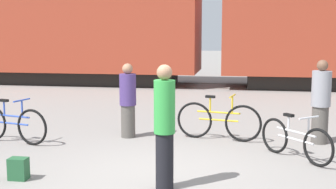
{
  "coord_description": "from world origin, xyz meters",
  "views": [
    {
      "loc": [
        1.3,
        -6.98,
        2.31
      ],
      "look_at": [
        -0.05,
        1.36,
        1.1
      ],
      "focal_mm": 50.0,
      "sensor_mm": 36.0,
      "label": 1
    }
  ],
  "objects": [
    {
      "name": "freight_train",
      "position": [
        -0.0,
        11.59,
        2.96
      ],
      "size": [
        51.56,
        2.88,
        5.6
      ],
      "color": "black",
      "rests_on": "ground_plane"
    },
    {
      "name": "ground_plane",
      "position": [
        0.0,
        0.0,
        0.0
      ],
      "size": [
        80.0,
        80.0,
        0.0
      ],
      "primitive_type": "plane",
      "color": "gray"
    },
    {
      "name": "bicycle_yellow",
      "position": [
        0.81,
        2.55,
        0.4
      ],
      "size": [
        1.77,
        0.48,
        0.95
      ],
      "color": "black",
      "rests_on": "ground_plane"
    },
    {
      "name": "person_in_purple",
      "position": [
        -1.09,
        2.48,
        0.78
      ],
      "size": [
        0.35,
        0.35,
        1.57
      ],
      "rotation": [
        0.0,
        0.0,
        0.17
      ],
      "color": "#514C47",
      "rests_on": "ground_plane"
    },
    {
      "name": "rail_near",
      "position": [
        0.0,
        10.87,
        0.01
      ],
      "size": [
        63.56,
        0.07,
        0.01
      ],
      "primitive_type": "cube",
      "color": "#4C4238",
      "rests_on": "ground_plane"
    },
    {
      "name": "rail_far",
      "position": [
        0.0,
        12.31,
        0.01
      ],
      "size": [
        63.56,
        0.07,
        0.01
      ],
      "primitive_type": "cube",
      "color": "#4C4238",
      "rests_on": "ground_plane"
    },
    {
      "name": "bicycle_blue",
      "position": [
        -3.29,
        1.64,
        0.38
      ],
      "size": [
        1.71,
        0.55,
        0.9
      ],
      "color": "black",
      "rests_on": "ground_plane"
    },
    {
      "name": "person_in_green",
      "position": [
        0.21,
        -0.56,
        0.92
      ],
      "size": [
        0.3,
        0.3,
        1.8
      ],
      "rotation": [
        0.0,
        0.0,
        4.66
      ],
      "color": "black",
      "rests_on": "ground_plane"
    },
    {
      "name": "backpack",
      "position": [
        -2.07,
        -0.52,
        0.17
      ],
      "size": [
        0.28,
        0.2,
        0.34
      ],
      "color": "#235633",
      "rests_on": "ground_plane"
    },
    {
      "name": "person_in_grey",
      "position": [
        2.84,
        2.59,
        0.83
      ],
      "size": [
        0.38,
        0.38,
        1.68
      ],
      "rotation": [
        0.0,
        0.0,
        0.1
      ],
      "color": "#514C47",
      "rests_on": "ground_plane"
    },
    {
      "name": "bicycle_silver",
      "position": [
        2.23,
        1.31,
        0.35
      ],
      "size": [
        1.13,
        1.31,
        0.81
      ],
      "color": "black",
      "rests_on": "ground_plane"
    }
  ]
}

